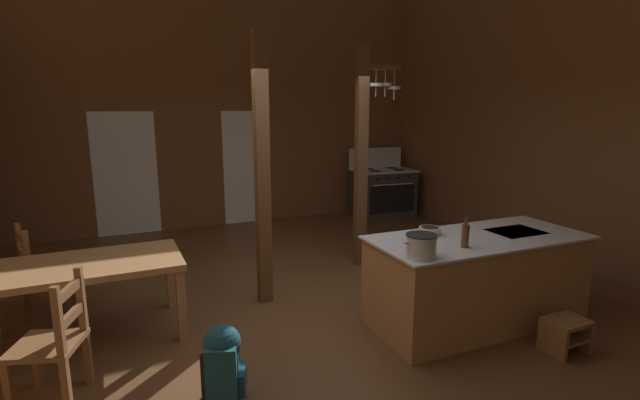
{
  "coord_description": "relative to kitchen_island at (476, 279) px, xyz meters",
  "views": [
    {
      "loc": [
        -1.79,
        -4.0,
        2.12
      ],
      "look_at": [
        0.38,
        0.88,
        1.04
      ],
      "focal_mm": 25.76,
      "sensor_mm": 36.0,
      "label": 1
    }
  ],
  "objects": [
    {
      "name": "support_post_center",
      "position": [
        -1.77,
        1.34,
        1.0
      ],
      "size": [
        0.14,
        0.14,
        2.88
      ],
      "color": "brown",
      "rests_on": "ground_plane"
    },
    {
      "name": "step_stool",
      "position": [
        0.32,
        -0.78,
        -0.27
      ],
      "size": [
        0.37,
        0.29,
        0.3
      ],
      "color": "brown",
      "rests_on": "ground_plane"
    },
    {
      "name": "support_post_with_pot_rack",
      "position": [
        -0.19,
        1.98,
        1.12
      ],
      "size": [
        0.62,
        0.26,
        2.88
      ],
      "color": "brown",
      "rests_on": "ground_plane"
    },
    {
      "name": "ladderback_chair_by_post",
      "position": [
        -3.69,
        0.27,
        0.01
      ],
      "size": [
        0.56,
        0.56,
        0.95
      ],
      "color": "brown",
      "rests_on": "ground_plane"
    },
    {
      "name": "glazed_panel_back_right",
      "position": [
        -1.0,
        4.91,
        0.58
      ],
      "size": [
        0.84,
        0.01,
        2.05
      ],
      "primitive_type": "cube",
      "color": "white",
      "rests_on": "ground_plane"
    },
    {
      "name": "kitchen_island",
      "position": [
        0.0,
        0.0,
        0.0
      ],
      "size": [
        2.17,
        0.99,
        0.89
      ],
      "color": "#9E7044",
      "rests_on": "ground_plane"
    },
    {
      "name": "glazed_door_back_left",
      "position": [
        -3.05,
        4.91,
        0.58
      ],
      "size": [
        1.0,
        0.01,
        2.05
      ],
      "primitive_type": "cube",
      "color": "white",
      "rests_on": "ground_plane"
    },
    {
      "name": "wall_back",
      "position": [
        -1.37,
        4.99,
        1.82
      ],
      "size": [
        8.24,
        0.14,
        4.53
      ],
      "primitive_type": "cube",
      "color": "brown",
      "rests_on": "ground_plane"
    },
    {
      "name": "stove_range",
      "position": [
        1.54,
        4.26,
        0.04
      ],
      "size": [
        1.19,
        0.88,
        1.32
      ],
      "color": "#323232",
      "rests_on": "ground_plane"
    },
    {
      "name": "dining_table",
      "position": [
        -3.53,
        1.19,
        0.21
      ],
      "size": [
        1.72,
        0.93,
        0.74
      ],
      "color": "#9E7044",
      "rests_on": "ground_plane"
    },
    {
      "name": "ground_plane",
      "position": [
        -1.37,
        0.71,
        -0.49
      ],
      "size": [
        8.24,
        9.22,
        0.1
      ],
      "primitive_type": "cube",
      "color": "brown"
    },
    {
      "name": "ladderback_chair_near_window",
      "position": [
        -3.97,
        2.01,
        0.01
      ],
      "size": [
        0.55,
        0.55,
        0.95
      ],
      "color": "brown",
      "rests_on": "ground_plane"
    },
    {
      "name": "bottle_tall_on_counter",
      "position": [
        -0.38,
        -0.22,
        0.55
      ],
      "size": [
        0.07,
        0.07,
        0.28
      ],
      "color": "#56331E",
      "rests_on": "kitchen_island"
    },
    {
      "name": "stockpot_on_counter",
      "position": [
        -0.9,
        -0.29,
        0.54
      ],
      "size": [
        0.33,
        0.26,
        0.2
      ],
      "color": "#B7BABF",
      "rests_on": "kitchen_island"
    },
    {
      "name": "wall_right",
      "position": [
        2.42,
        0.71,
        1.82
      ],
      "size": [
        0.14,
        9.22,
        4.53
      ],
      "primitive_type": "cube",
      "color": "brown",
      "rests_on": "ground_plane"
    },
    {
      "name": "backpack",
      "position": [
        -2.58,
        -0.25,
        -0.13
      ],
      "size": [
        0.36,
        0.37,
        0.6
      ],
      "color": "#194756",
      "rests_on": "ground_plane"
    },
    {
      "name": "mixing_bowl_on_counter",
      "position": [
        -0.4,
        0.25,
        0.48
      ],
      "size": [
        0.21,
        0.21,
        0.08
      ],
      "color": "#B2A893",
      "rests_on": "kitchen_island"
    }
  ]
}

